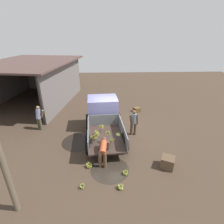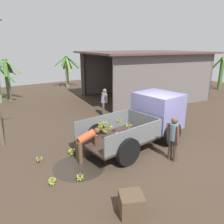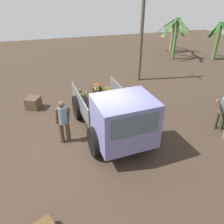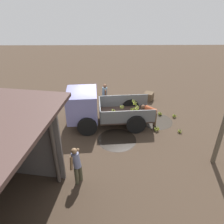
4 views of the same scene
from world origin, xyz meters
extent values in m
plane|color=#403125|center=(0.00, 0.00, 0.00)|extent=(36.00, 36.00, 0.00)
cylinder|color=black|center=(-0.90, 2.15, 0.00)|extent=(1.90, 1.90, 0.01)
cylinder|color=#2D261E|center=(-3.17, 0.46, 0.00)|extent=(1.76, 1.76, 0.01)
cube|color=#362822|center=(-1.39, 0.61, 0.53)|extent=(2.91, 2.05, 0.08)
cube|color=slate|center=(-1.46, 1.51, 0.92)|extent=(2.78, 0.26, 0.69)
cube|color=slate|center=(-1.32, -0.29, 0.92)|extent=(2.78, 0.26, 0.69)
cube|color=slate|center=(-0.03, 0.71, 0.92)|extent=(0.19, 1.85, 0.69)
cube|color=#7272AD|center=(0.88, 0.78, 1.24)|extent=(1.66, 1.92, 1.49)
cube|color=#4C606B|center=(1.65, 0.84, 1.54)|extent=(0.14, 1.45, 0.66)
cylinder|color=black|center=(0.58, 1.72, 0.49)|extent=(1.00, 0.29, 0.98)
cylinder|color=black|center=(0.72, -0.19, 0.49)|extent=(1.00, 0.29, 0.98)
cylinder|color=black|center=(-1.88, 1.54, 0.49)|extent=(1.00, 0.29, 0.98)
cylinder|color=black|center=(-1.73, -0.37, 0.49)|extent=(1.00, 0.29, 0.98)
sphere|color=#47402E|center=(-1.89, 0.52, 1.20)|extent=(0.07, 0.07, 0.07)
cylinder|color=#A0AB2C|center=(-1.88, 0.57, 1.13)|extent=(0.15, 0.06, 0.16)
cylinder|color=#91A631|center=(-1.92, 0.57, 1.13)|extent=(0.15, 0.11, 0.15)
cylinder|color=olive|center=(-1.95, 0.51, 1.14)|extent=(0.04, 0.15, 0.14)
cylinder|color=olive|center=(-1.92, 0.47, 1.13)|extent=(0.14, 0.11, 0.15)
cylinder|color=#9CA93D|center=(-1.88, 0.44, 1.16)|extent=(0.18, 0.05, 0.10)
cylinder|color=#A2AA46|center=(-1.83, 0.49, 1.15)|extent=(0.10, 0.17, 0.13)
cylinder|color=olive|center=(-1.82, 0.54, 1.15)|extent=(0.09, 0.17, 0.12)
sphere|color=#463F2D|center=(-1.19, 0.86, 1.18)|extent=(0.08, 0.08, 0.08)
cylinder|color=olive|center=(-1.12, 0.87, 1.13)|extent=(0.08, 0.18, 0.12)
cylinder|color=olive|center=(-1.16, 0.92, 1.12)|extent=(0.17, 0.10, 0.13)
cylinder|color=olive|center=(-1.23, 0.90, 1.13)|extent=(0.15, 0.15, 0.12)
cylinder|color=olive|center=(-1.23, 0.85, 1.10)|extent=(0.05, 0.14, 0.17)
cylinder|color=olive|center=(-1.22, 0.80, 1.13)|extent=(0.17, 0.11, 0.12)
cylinder|color=#96A23C|center=(-1.15, 0.80, 1.13)|extent=(0.16, 0.13, 0.13)
sphere|color=#433C2B|center=(-0.75, 0.81, 0.92)|extent=(0.08, 0.08, 0.08)
cylinder|color=olive|center=(-0.79, 0.79, 0.84)|extent=(0.09, 0.14, 0.17)
cylinder|color=olive|center=(-0.73, 0.73, 0.88)|extent=(0.18, 0.09, 0.10)
cylinder|color=#8EA22B|center=(-0.68, 0.79, 0.88)|extent=(0.07, 0.18, 0.10)
cylinder|color=#94993E|center=(-0.73, 0.86, 0.85)|extent=(0.16, 0.10, 0.15)
cylinder|color=#9AA526|center=(-0.80, 0.85, 0.87)|extent=(0.15, 0.16, 0.12)
sphere|color=brown|center=(-1.93, 1.03, 1.16)|extent=(0.08, 0.08, 0.08)
cylinder|color=olive|center=(-1.86, 1.03, 1.12)|extent=(0.04, 0.18, 0.10)
cylinder|color=#99AE2F|center=(-1.88, 1.08, 1.12)|extent=(0.16, 0.16, 0.11)
cylinder|color=#96A136|center=(-1.94, 1.08, 1.09)|extent=(0.16, 0.06, 0.16)
cylinder|color=#91A026|center=(-1.98, 1.05, 1.09)|extent=(0.11, 0.15, 0.16)
cylinder|color=#9BA439|center=(-1.97, 1.00, 1.08)|extent=(0.10, 0.14, 0.17)
cylinder|color=olive|center=(-1.95, 0.97, 1.10)|extent=(0.17, 0.09, 0.14)
cylinder|color=olive|center=(-1.91, 0.98, 1.08)|extent=(0.14, 0.11, 0.17)
sphere|color=brown|center=(-2.06, 0.33, 0.87)|extent=(0.07, 0.07, 0.07)
cylinder|color=olive|center=(-1.99, 0.32, 0.81)|extent=(0.07, 0.18, 0.15)
cylinder|color=olive|center=(-2.03, 0.39, 0.81)|extent=(0.18, 0.11, 0.14)
cylinder|color=#8E9D43|center=(-2.08, 0.37, 0.79)|extent=(0.15, 0.10, 0.17)
cylinder|color=olive|center=(-2.12, 0.33, 0.80)|extent=(0.07, 0.17, 0.15)
cylinder|color=olive|center=(-2.08, 0.27, 0.81)|extent=(0.17, 0.11, 0.15)
cylinder|color=olive|center=(-2.02, 0.26, 0.82)|extent=(0.18, 0.14, 0.12)
sphere|color=brown|center=(-1.81, 1.25, 0.93)|extent=(0.08, 0.08, 0.08)
cylinder|color=#9DA227|center=(-1.76, 1.31, 0.86)|extent=(0.18, 0.16, 0.17)
cylinder|color=olive|center=(-1.85, 1.31, 0.86)|extent=(0.19, 0.16, 0.16)
cylinder|color=#ABB22E|center=(-1.86, 1.24, 0.85)|extent=(0.07, 0.18, 0.20)
cylinder|color=olive|center=(-1.81, 1.19, 0.85)|extent=(0.18, 0.07, 0.19)
cylinder|color=#A0AE25|center=(-1.76, 1.22, 0.84)|extent=(0.12, 0.17, 0.20)
sphere|color=#413A2A|center=(-1.69, 1.06, 1.15)|extent=(0.07, 0.07, 0.07)
cylinder|color=olive|center=(-1.66, 1.03, 1.09)|extent=(0.12, 0.12, 0.13)
cylinder|color=olive|center=(-1.65, 1.08, 1.09)|extent=(0.07, 0.13, 0.13)
cylinder|color=#94AB2D|center=(-1.67, 1.12, 1.11)|extent=(0.15, 0.08, 0.09)
cylinder|color=#9BAC2B|center=(-1.73, 1.11, 1.11)|extent=(0.14, 0.12, 0.09)
cylinder|color=#919B40|center=(-1.73, 1.06, 1.09)|extent=(0.04, 0.12, 0.14)
cylinder|color=#A2A73C|center=(-1.71, 1.00, 1.12)|extent=(0.15, 0.08, 0.09)
sphere|color=brown|center=(-1.87, 0.00, 1.08)|extent=(0.07, 0.07, 0.07)
cylinder|color=#A3AE4D|center=(-1.92, 0.03, 1.04)|extent=(0.13, 0.16, 0.11)
cylinder|color=olive|center=(-1.91, -0.03, 1.02)|extent=(0.11, 0.14, 0.14)
cylinder|color=olive|center=(-1.85, -0.05, 1.02)|extent=(0.14, 0.08, 0.15)
cylinder|color=olive|center=(-1.81, -0.01, 1.03)|extent=(0.06, 0.16, 0.13)
cylinder|color=olive|center=(-1.84, 0.04, 1.03)|extent=(0.15, 0.11, 0.14)
sphere|color=#48412F|center=(-1.63, 1.16, 0.84)|extent=(0.07, 0.07, 0.07)
cylinder|color=olive|center=(-1.59, 1.21, 0.77)|extent=(0.18, 0.13, 0.18)
cylinder|color=olive|center=(-1.67, 1.21, 0.77)|extent=(0.17, 0.15, 0.18)
cylinder|color=#A1AA48|center=(-1.69, 1.13, 0.77)|extent=(0.10, 0.18, 0.18)
cylinder|color=olive|center=(-1.62, 1.10, 0.76)|extent=(0.17, 0.06, 0.19)
cylinder|color=olive|center=(-1.55, 1.14, 0.78)|extent=(0.07, 0.20, 0.15)
cube|color=#67615F|center=(9.48, 6.15, 1.69)|extent=(1.03, 5.77, 3.38)
cube|color=#67615F|center=(6.04, 9.61, 1.69)|extent=(7.91, 1.38, 3.38)
cube|color=#67615F|center=(5.13, 3.95, 1.69)|extent=(7.91, 1.38, 3.38)
cube|color=#4C3631|center=(5.59, 6.78, 3.44)|extent=(9.74, 7.95, 0.12)
cylinder|color=#3F3833|center=(2.26, 10.02, 1.69)|extent=(0.16, 0.16, 3.38)
cylinder|color=#3F3833|center=(1.41, 4.76, 1.69)|extent=(0.16, 0.16, 3.38)
cylinder|color=#436B30|center=(13.71, 5.10, 1.45)|extent=(0.33, 0.33, 2.90)
cube|color=#48721F|center=(13.82, 5.69, 2.33)|extent=(0.50, 1.23, 1.26)
cube|color=#397320|center=(13.29, 5.55, 2.29)|extent=(1.05, 1.08, 1.35)
cube|color=#3B7729|center=(-3.09, 11.65, 2.35)|extent=(1.36, 0.42, 0.98)
cube|color=#295718|center=(-3.37, 11.97, 2.27)|extent=(0.93, 1.02, 1.13)
cube|color=#386E2F|center=(-3.29, 11.13, 2.15)|extent=(1.08, 0.97, 1.37)
cylinder|color=#4F603C|center=(-3.09, 11.67, 1.48)|extent=(0.31, 0.31, 2.97)
cube|color=#4B672C|center=(-2.66, 11.68, 2.56)|extent=(0.88, 0.21, 0.93)
cube|color=#3B5E32|center=(-2.83, 12.14, 2.48)|extent=(0.80, 1.11, 1.09)
cube|color=#568439|center=(-3.33, 12.42, 2.63)|extent=(0.69, 1.57, 0.80)
cube|color=#2F5A19|center=(-3.24, 10.92, 2.50)|extent=(0.51, 1.54, 1.06)
cube|color=#4F7D39|center=(-2.69, 11.30, 2.52)|extent=(0.95, 0.90, 1.00)
cylinder|color=#697C51|center=(2.72, 14.37, 1.46)|extent=(0.28, 0.28, 2.92)
cube|color=#245621|center=(3.38, 14.41, 2.34)|extent=(1.35, 0.34, 1.26)
cube|color=#427921|center=(3.09, 14.64, 2.32)|extent=(0.90, 0.76, 1.29)
cube|color=#527C20|center=(2.83, 14.96, 2.31)|extent=(0.44, 1.22, 1.32)
cube|color=#51792C|center=(2.33, 14.75, 2.53)|extent=(0.96, 0.92, 0.88)
cube|color=#334D28|center=(2.12, 14.31, 2.52)|extent=(1.24, 0.33, 0.90)
cube|color=#285E20|center=(2.37, 14.04, 2.54)|extent=(0.89, 0.86, 0.87)
cube|color=#53852B|center=(2.67, 13.84, 2.26)|extent=(0.32, 1.11, 1.43)
cube|color=#28742B|center=(3.26, 13.88, 2.46)|extent=(1.26, 1.19, 1.03)
cylinder|color=#4A392F|center=(-0.23, -1.15, 0.39)|extent=(0.16, 0.16, 0.78)
cylinder|color=#4A392F|center=(-0.23, -0.92, 0.39)|extent=(0.16, 0.16, 0.78)
cylinder|color=slate|center=(-0.25, -1.04, 1.09)|extent=(0.33, 0.29, 0.63)
sphere|color=brown|center=(-0.27, -1.04, 1.51)|extent=(0.22, 0.22, 0.22)
cylinder|color=brown|center=(-0.29, -1.23, 1.06)|extent=(0.10, 0.16, 0.59)
cylinder|color=brown|center=(-0.31, -0.84, 1.06)|extent=(0.10, 0.19, 0.59)
cylinder|color=brown|center=(-2.96, 0.89, 0.39)|extent=(0.17, 0.17, 0.79)
cylinder|color=brown|center=(-2.99, 0.67, 0.39)|extent=(0.17, 0.17, 0.79)
cylinder|color=#AE4928|center=(-2.69, 0.74, 0.89)|extent=(0.71, 0.37, 0.49)
sphere|color=brown|center=(-2.30, 0.69, 1.04)|extent=(0.22, 0.22, 0.22)
cylinder|color=brown|center=(-2.35, 0.90, 0.71)|extent=(0.13, 0.27, 0.59)
cylinder|color=brown|center=(-2.45, 0.51, 0.70)|extent=(0.12, 0.17, 0.59)
cylinder|color=#484532|center=(0.70, 4.88, 0.38)|extent=(0.21, 0.21, 0.77)
cylinder|color=#484532|center=(0.58, 4.69, 0.38)|extent=(0.21, 0.21, 0.77)
cylinder|color=slate|center=(0.67, 4.76, 1.06)|extent=(0.46, 0.43, 0.63)
sphere|color=#8C6746|center=(0.72, 4.73, 1.47)|extent=(0.22, 0.22, 0.22)
cylinder|color=#8C6746|center=(0.83, 4.89, 1.03)|extent=(0.18, 0.20, 0.57)
cylinder|color=#8C6746|center=(0.69, 4.52, 1.05)|extent=(0.26, 0.32, 0.56)
sphere|color=#403929|center=(-3.48, -0.20, 0.14)|extent=(0.09, 0.09, 0.09)
cylinder|color=olive|center=(-3.43, -0.16, 0.10)|extent=(0.14, 0.18, 0.13)
cylinder|color=olive|center=(-3.49, -0.13, 0.10)|extent=(0.18, 0.08, 0.12)
cylinder|color=#99A726|center=(-3.54, -0.18, 0.08)|extent=(0.10, 0.17, 0.15)
cylinder|color=olive|center=(-3.53, -0.24, 0.08)|extent=(0.14, 0.16, 0.16)
cylinder|color=olive|center=(-3.47, -0.26, 0.08)|extent=(0.17, 0.08, 0.15)
cylinder|color=#92A626|center=(-3.42, -0.23, 0.09)|extent=(0.11, 0.18, 0.13)
sphere|color=#443D2C|center=(-4.15, 1.58, 0.15)|extent=(0.08, 0.08, 0.08)
cylinder|color=#9FA344|center=(-4.22, 1.59, 0.10)|extent=(0.07, 0.18, 0.12)
cylinder|color=olive|center=(-4.17, 1.53, 0.09)|extent=(0.16, 0.11, 0.15)
cylinder|color=olive|center=(-4.12, 1.52, 0.10)|extent=(0.17, 0.11, 0.13)
cylinder|color=#A5AD49|center=(-4.09, 1.58, 0.09)|extent=(0.04, 0.16, 0.15)
cylinder|color=olive|center=(-4.10, 1.63, 0.10)|extent=(0.16, 0.14, 0.13)
cylinder|color=#9AAE4B|center=(-4.17, 1.63, 0.08)|extent=(0.15, 0.09, 0.16)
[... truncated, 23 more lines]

